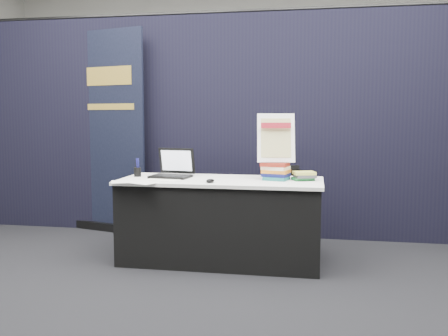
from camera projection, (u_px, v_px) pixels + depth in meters
floor at (208, 281)px, 3.99m from camera, size 8.00×8.00×0.00m
wall_back at (263, 87)px, 7.72m from camera, size 8.00×0.02×3.50m
drape_partition at (239, 126)px, 5.43m from camera, size 6.00×0.08×2.40m
display_table at (221, 220)px, 4.49m from camera, size 1.80×0.75×0.75m
laptop at (172, 170)px, 4.60m from camera, size 0.38×0.32×0.26m
mouse at (210, 181)px, 4.22m from camera, size 0.09×0.11×0.03m
brochure_left at (128, 182)px, 4.28m from camera, size 0.33×0.28×0.00m
brochure_mid at (142, 182)px, 4.23m from camera, size 0.34×0.30×0.00m
brochure_right at (163, 180)px, 4.41m from camera, size 0.33×0.25×0.00m
pen_cup at (138, 172)px, 4.64m from camera, size 0.07×0.07×0.09m
book_stack_tall at (275, 171)px, 4.40m from camera, size 0.26×0.23×0.15m
book_stack_short at (304, 176)px, 4.36m from camera, size 0.22×0.20×0.08m
info_sign at (276, 138)px, 4.40m from camera, size 0.35×0.18×0.45m
pullup_banner at (110, 143)px, 5.61m from camera, size 0.95×0.35×2.26m
stacking_chair at (280, 205)px, 4.78m from camera, size 0.45×0.46×0.83m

